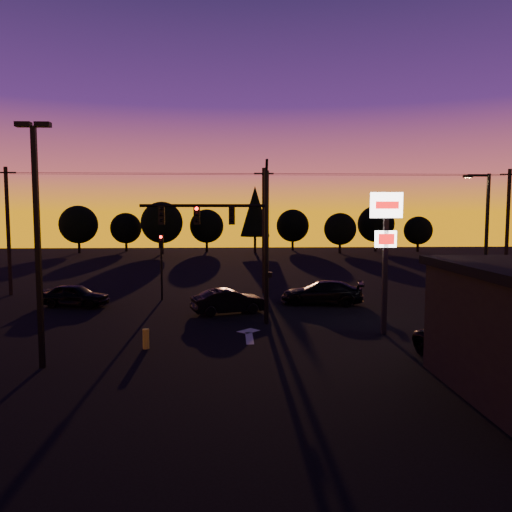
{
  "coord_description": "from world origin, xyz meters",
  "views": [
    {
      "loc": [
        -0.3,
        -21.81,
        5.9
      ],
      "look_at": [
        1.0,
        5.0,
        3.5
      ],
      "focal_mm": 35.0,
      "sensor_mm": 36.0,
      "label": 1
    }
  ],
  "objects": [
    {
      "name": "tree_8",
      "position": [
        27.0,
        50.0,
        3.12
      ],
      "size": [
        4.12,
        4.12,
        5.19
      ],
      "color": "black",
      "rests_on": "ground"
    },
    {
      "name": "tree_5",
      "position": [
        9.0,
        54.0,
        3.75
      ],
      "size": [
        4.95,
        4.95,
        6.22
      ],
      "color": "black",
      "rests_on": "ground"
    },
    {
      "name": "streetlight",
      "position": [
        13.91,
        5.5,
        4.42
      ],
      "size": [
        1.55,
        0.35,
        8.0
      ],
      "color": "black",
      "rests_on": "ground"
    },
    {
      "name": "pylon_sign",
      "position": [
        7.0,
        1.5,
        4.91
      ],
      "size": [
        1.5,
        0.28,
        6.8
      ],
      "color": "black",
      "rests_on": "ground"
    },
    {
      "name": "car_mid",
      "position": [
        -0.48,
        6.75,
        0.71
      ],
      "size": [
        4.56,
        2.75,
        1.42
      ],
      "primitive_type": "imported",
      "rotation": [
        0.0,
        0.0,
        1.88
      ],
      "color": "black",
      "rests_on": "ground"
    },
    {
      "name": "tree_6",
      "position": [
        15.0,
        48.0,
        3.43
      ],
      "size": [
        4.54,
        4.54,
        5.71
      ],
      "color": "black",
      "rests_on": "ground"
    },
    {
      "name": "tree_2",
      "position": [
        -10.0,
        48.0,
        4.37
      ],
      "size": [
        5.77,
        5.78,
        7.26
      ],
      "color": "black",
      "rests_on": "ground"
    },
    {
      "name": "traffic_signal_mast",
      "position": [
        -0.1,
        3.99,
        4.94
      ],
      "size": [
        6.79,
        0.52,
        8.58
      ],
      "color": "black",
      "rests_on": "ground"
    },
    {
      "name": "tree_0",
      "position": [
        -22.0,
        50.0,
        4.06
      ],
      "size": [
        5.36,
        5.36,
        6.74
      ],
      "color": "black",
      "rests_on": "ground"
    },
    {
      "name": "tree_4",
      "position": [
        3.0,
        49.0,
        5.93
      ],
      "size": [
        4.18,
        4.18,
        9.5
      ],
      "color": "black",
      "rests_on": "ground"
    },
    {
      "name": "utility_pole_2",
      "position": [
        20.0,
        14.0,
        4.59
      ],
      "size": [
        1.4,
        0.26,
        9.0
      ],
      "color": "black",
      "rests_on": "ground"
    },
    {
      "name": "car_left",
      "position": [
        -10.08,
        9.32,
        0.71
      ],
      "size": [
        4.41,
        2.5,
        1.41
      ],
      "primitive_type": "imported",
      "rotation": [
        0.0,
        0.0,
        1.36
      ],
      "color": "black",
      "rests_on": "ground"
    },
    {
      "name": "tree_7",
      "position": [
        21.0,
        51.0,
        4.06
      ],
      "size": [
        5.36,
        5.36,
        6.74
      ],
      "color": "black",
      "rests_on": "ground"
    },
    {
      "name": "lane_arrow",
      "position": [
        0.5,
        1.67,
        0.01
      ],
      "size": [
        1.2,
        3.1,
        0.01
      ],
      "color": "beige",
      "rests_on": "ground"
    },
    {
      "name": "power_wires",
      "position": [
        2.0,
        14.0,
        8.57
      ],
      "size": [
        36.0,
        1.22,
        0.07
      ],
      "color": "black",
      "rests_on": "ground"
    },
    {
      "name": "utility_pole_1",
      "position": [
        2.0,
        14.0,
        4.59
      ],
      "size": [
        1.4,
        0.26,
        9.0
      ],
      "color": "black",
      "rests_on": "ground"
    },
    {
      "name": "secondary_signal",
      "position": [
        -5.0,
        11.49,
        2.86
      ],
      "size": [
        0.3,
        0.31,
        4.35
      ],
      "color": "black",
      "rests_on": "ground"
    },
    {
      "name": "car_right",
      "position": [
        5.44,
        9.38,
        0.75
      ],
      "size": [
        5.49,
        3.06,
        1.51
      ],
      "primitive_type": "imported",
      "rotation": [
        0.0,
        0.0,
        -1.76
      ],
      "color": "black",
      "rests_on": "ground"
    },
    {
      "name": "utility_pole_0",
      "position": [
        -16.0,
        14.0,
        4.59
      ],
      "size": [
        1.4,
        0.26,
        9.0
      ],
      "color": "black",
      "rests_on": "ground"
    },
    {
      "name": "bollard",
      "position": [
        -4.02,
        -0.53,
        0.43
      ],
      "size": [
        0.29,
        0.29,
        0.86
      ],
      "primitive_type": "cylinder",
      "color": "gold",
      "rests_on": "ground"
    },
    {
      "name": "suv_parked",
      "position": [
        8.99,
        -3.32,
        0.67
      ],
      "size": [
        3.66,
        5.27,
        1.34
      ],
      "primitive_type": "imported",
      "rotation": [
        0.0,
        0.0,
        0.33
      ],
      "color": "black",
      "rests_on": "ground"
    },
    {
      "name": "ground",
      "position": [
        0.0,
        0.0,
        0.0
      ],
      "size": [
        120.0,
        120.0,
        0.0
      ],
      "primitive_type": "plane",
      "color": "black",
      "rests_on": "ground"
    },
    {
      "name": "tree_3",
      "position": [
        -4.0,
        52.0,
        3.75
      ],
      "size": [
        4.95,
        4.95,
        6.22
      ],
      "color": "black",
      "rests_on": "ground"
    },
    {
      "name": "parking_lot_light",
      "position": [
        -7.5,
        -3.0,
        5.27
      ],
      "size": [
        1.25,
        0.3,
        9.14
      ],
      "color": "black",
      "rests_on": "ground"
    },
    {
      "name": "tree_1",
      "position": [
        -16.0,
        53.0,
        3.43
      ],
      "size": [
        4.54,
        4.54,
        5.71
      ],
      "color": "black",
      "rests_on": "ground"
    }
  ]
}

